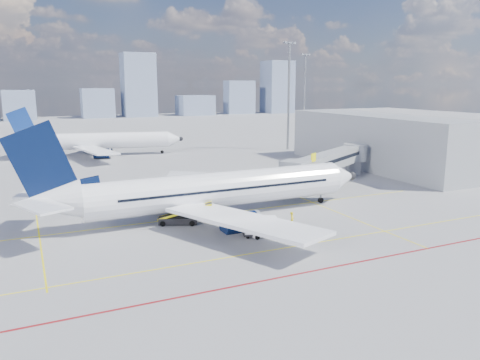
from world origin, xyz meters
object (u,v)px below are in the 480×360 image
at_px(main_aircraft, 207,191).
at_px(ramp_worker, 292,220).
at_px(second_aircraft, 98,141).
at_px(cargo_dolly, 260,226).
at_px(belt_loader, 179,219).
at_px(baggage_tug, 260,230).

distance_m(main_aircraft, ramp_worker, 10.76).
xyz_separation_m(second_aircraft, cargo_dolly, (6.69, -65.96, -2.12)).
relative_size(second_aircraft, ramp_worker, 19.98).
distance_m(cargo_dolly, ramp_worker, 4.61).
height_order(cargo_dolly, belt_loader, belt_loader).
xyz_separation_m(main_aircraft, ramp_worker, (7.03, -7.82, -2.29)).
bearing_deg(ramp_worker, second_aircraft, 46.19).
distance_m(main_aircraft, cargo_dolly, 9.47).
relative_size(cargo_dolly, ramp_worker, 2.16).
bearing_deg(cargo_dolly, ramp_worker, 31.21).
bearing_deg(belt_loader, baggage_tug, -29.11).
xyz_separation_m(belt_loader, ramp_worker, (10.87, -6.61, 0.27)).
bearing_deg(belt_loader, main_aircraft, 40.29).
bearing_deg(ramp_worker, belt_loader, 95.13).
xyz_separation_m(baggage_tug, ramp_worker, (4.62, 1.33, 0.19)).
xyz_separation_m(cargo_dolly, ramp_worker, (4.49, 1.05, -0.18)).
bearing_deg(main_aircraft, baggage_tug, -75.74).
distance_m(main_aircraft, second_aircraft, 57.24).
height_order(main_aircraft, ramp_worker, main_aircraft).
relative_size(main_aircraft, cargo_dolly, 10.81).
distance_m(second_aircraft, belt_loader, 58.36).
xyz_separation_m(main_aircraft, cargo_dolly, (2.54, -8.88, -2.11)).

